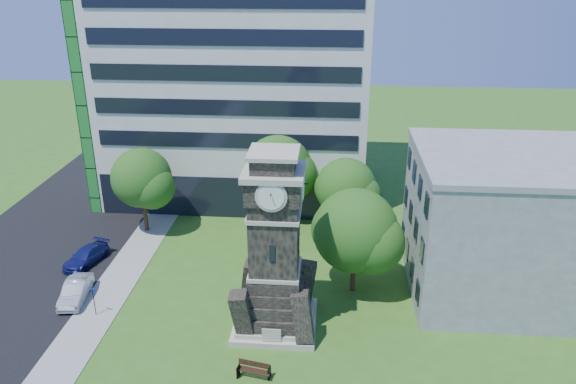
# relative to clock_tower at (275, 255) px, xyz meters

# --- Properties ---
(ground) EXTENTS (160.00, 160.00, 0.00)m
(ground) POSITION_rel_clock_tower_xyz_m (-3.00, -2.00, -5.28)
(ground) COLOR #36601B
(ground) RESTS_ON ground
(sidewalk) EXTENTS (3.00, 70.00, 0.06)m
(sidewalk) POSITION_rel_clock_tower_xyz_m (-12.50, 3.00, -5.25)
(sidewalk) COLOR gray
(sidewalk) RESTS_ON ground
(street) EXTENTS (14.00, 80.00, 0.02)m
(street) POSITION_rel_clock_tower_xyz_m (-21.00, 3.00, -5.27)
(street) COLOR black
(street) RESTS_ON ground
(clock_tower) EXTENTS (5.40, 5.40, 12.22)m
(clock_tower) POSITION_rel_clock_tower_xyz_m (0.00, 0.00, 0.00)
(clock_tower) COLOR beige
(clock_tower) RESTS_ON ground
(office_tall) EXTENTS (26.20, 15.11, 28.60)m
(office_tall) POSITION_rel_clock_tower_xyz_m (-6.20, 23.84, 8.94)
(office_tall) COLOR white
(office_tall) RESTS_ON ground
(office_low) EXTENTS (15.20, 12.20, 10.40)m
(office_low) POSITION_rel_clock_tower_xyz_m (16.97, 6.00, -0.07)
(office_low) COLOR #9C9FA2
(office_low) RESTS_ON ground
(car_street_mid) EXTENTS (2.00, 4.40, 1.40)m
(car_street_mid) POSITION_rel_clock_tower_xyz_m (-14.57, 1.79, -4.58)
(car_street_mid) COLOR #A0A3A7
(car_street_mid) RESTS_ON ground
(car_street_north) EXTENTS (2.89, 4.72, 1.28)m
(car_street_north) POSITION_rel_clock_tower_xyz_m (-15.96, 6.87, -4.64)
(car_street_north) COLOR navy
(car_street_north) RESTS_ON ground
(car_east_lot) EXTENTS (5.54, 2.94, 1.48)m
(car_east_lot) POSITION_rel_clock_tower_xyz_m (12.86, 2.13, -4.54)
(car_east_lot) COLOR #444549
(car_east_lot) RESTS_ON ground
(park_bench) EXTENTS (1.94, 0.52, 1.00)m
(park_bench) POSITION_rel_clock_tower_xyz_m (-0.74, -5.24, -4.75)
(park_bench) COLOR black
(park_bench) RESTS_ON ground
(street_sign) EXTENTS (0.53, 0.05, 2.22)m
(street_sign) POSITION_rel_clock_tower_xyz_m (-12.42, 0.01, -3.89)
(street_sign) COLOR black
(street_sign) RESTS_ON ground
(tree_nw) EXTENTS (5.78, 5.26, 7.70)m
(tree_nw) POSITION_rel_clock_tower_xyz_m (-12.91, 13.07, -0.41)
(tree_nw) COLOR #332114
(tree_nw) RESTS_ON ground
(tree_nc) EXTENTS (6.78, 6.16, 8.28)m
(tree_nc) POSITION_rel_clock_tower_xyz_m (-1.24, 16.83, -0.29)
(tree_nc) COLOR #332114
(tree_nc) RESTS_ON ground
(tree_ne) EXTENTS (5.83, 5.30, 6.88)m
(tree_ne) POSITION_rel_clock_tower_xyz_m (4.84, 14.24, -1.22)
(tree_ne) COLOR #332114
(tree_ne) RESTS_ON ground
(tree_east) EXTENTS (6.66, 6.05, 7.93)m
(tree_east) POSITION_rel_clock_tower_xyz_m (5.34, 4.61, -0.57)
(tree_east) COLOR #332114
(tree_east) RESTS_ON ground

